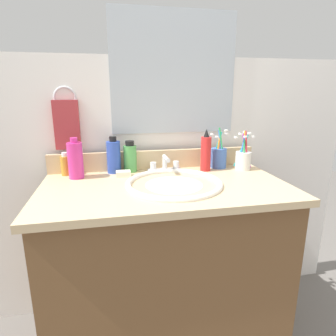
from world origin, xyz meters
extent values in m
cube|color=brown|center=(0.00, 0.00, 0.37)|extent=(0.96, 0.50, 0.75)
cube|color=#D1B284|center=(0.00, 0.00, 0.76)|extent=(1.00, 0.54, 0.03)
cube|color=#D1B284|center=(0.00, 0.26, 0.82)|extent=(1.00, 0.02, 0.09)
cube|color=white|center=(0.00, 0.32, 0.65)|extent=(2.10, 0.04, 1.30)
cube|color=#B2BCC6|center=(0.10, 0.30, 1.22)|extent=(0.60, 0.01, 0.56)
torus|color=silver|center=(-0.40, 0.30, 1.11)|extent=(0.10, 0.01, 0.10)
cube|color=#A53338|center=(-0.40, 0.28, 0.99)|extent=(0.11, 0.04, 0.22)
torus|color=white|center=(0.03, -0.01, 0.78)|extent=(0.40, 0.40, 0.02)
ellipsoid|color=white|center=(0.03, -0.01, 0.73)|extent=(0.34, 0.34, 0.11)
cylinder|color=#B2B5BA|center=(0.03, -0.01, 0.70)|extent=(0.04, 0.04, 0.01)
cube|color=silver|center=(0.03, 0.19, 0.78)|extent=(0.16, 0.05, 0.01)
cylinder|color=silver|center=(0.03, 0.19, 0.81)|extent=(0.02, 0.02, 0.06)
cylinder|color=silver|center=(0.03, 0.16, 0.84)|extent=(0.02, 0.09, 0.02)
cylinder|color=silver|center=(-0.02, 0.19, 0.80)|extent=(0.03, 0.03, 0.04)
cylinder|color=silver|center=(0.09, 0.19, 0.80)|extent=(0.03, 0.03, 0.04)
cylinder|color=red|center=(0.23, 0.18, 0.85)|extent=(0.05, 0.05, 0.16)
cone|color=black|center=(0.23, 0.18, 0.95)|extent=(0.03, 0.03, 0.04)
cylinder|color=#4C9E4C|center=(-0.12, 0.23, 0.83)|extent=(0.06, 0.06, 0.12)
cylinder|color=black|center=(-0.12, 0.23, 0.91)|extent=(0.04, 0.04, 0.02)
cylinder|color=gold|center=(-0.41, 0.23, 0.82)|extent=(0.04, 0.04, 0.09)
cylinder|color=white|center=(-0.41, 0.23, 0.87)|extent=(0.03, 0.03, 0.02)
cylinder|color=#2D4CB2|center=(-0.20, 0.23, 0.85)|extent=(0.06, 0.06, 0.15)
cylinder|color=black|center=(-0.20, 0.23, 0.93)|extent=(0.03, 0.03, 0.02)
cylinder|color=#D8338C|center=(-0.36, 0.17, 0.85)|extent=(0.06, 0.06, 0.16)
cylinder|color=#D8338C|center=(-0.36, 0.17, 0.94)|extent=(0.03, 0.03, 0.02)
cylinder|color=#3F66B7|center=(0.31, 0.22, 0.82)|extent=(0.08, 0.08, 0.10)
cylinder|color=blue|center=(0.32, 0.21, 0.87)|extent=(0.04, 0.03, 0.17)
cube|color=white|center=(0.34, 0.20, 0.95)|extent=(0.01, 0.02, 0.01)
cylinder|color=green|center=(0.32, 0.21, 0.88)|extent=(0.03, 0.03, 0.19)
cube|color=white|center=(0.33, 0.20, 0.96)|extent=(0.01, 0.02, 0.01)
cylinder|color=#26B2B2|center=(0.30, 0.22, 0.87)|extent=(0.05, 0.02, 0.17)
cube|color=white|center=(0.27, 0.22, 0.94)|extent=(0.01, 0.02, 0.01)
cylinder|color=orange|center=(0.30, 0.21, 0.86)|extent=(0.04, 0.04, 0.16)
cube|color=white|center=(0.29, 0.19, 0.93)|extent=(0.01, 0.02, 0.01)
cylinder|color=white|center=(0.41, 0.16, 0.82)|extent=(0.07, 0.07, 0.09)
cylinder|color=yellow|center=(0.42, 0.17, 0.87)|extent=(0.02, 0.03, 0.18)
cube|color=white|center=(0.42, 0.18, 0.95)|extent=(0.01, 0.02, 0.01)
cylinder|color=#B23FBF|center=(0.42, 0.15, 0.87)|extent=(0.05, 0.04, 0.16)
cube|color=white|center=(0.44, 0.14, 0.93)|extent=(0.01, 0.02, 0.01)
cylinder|color=green|center=(0.41, 0.15, 0.87)|extent=(0.02, 0.04, 0.17)
cube|color=white|center=(0.40, 0.13, 0.94)|extent=(0.01, 0.02, 0.01)
cylinder|color=#D8333F|center=(0.42, 0.15, 0.87)|extent=(0.02, 0.02, 0.18)
cube|color=white|center=(0.43, 0.14, 0.95)|extent=(0.01, 0.02, 0.01)
cylinder|color=#26B2B2|center=(0.40, 0.16, 0.86)|extent=(0.06, 0.03, 0.16)
cube|color=white|center=(0.38, 0.18, 0.93)|extent=(0.01, 0.02, 0.01)
cylinder|color=blue|center=(0.40, 0.15, 0.87)|extent=(0.04, 0.02, 0.18)
cube|color=white|center=(0.38, 0.15, 0.95)|extent=(0.01, 0.02, 0.01)
cube|color=white|center=(-0.16, 0.16, 0.78)|extent=(0.06, 0.04, 0.02)
camera|label=1|loc=(-0.21, -1.08, 1.14)|focal=30.50mm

